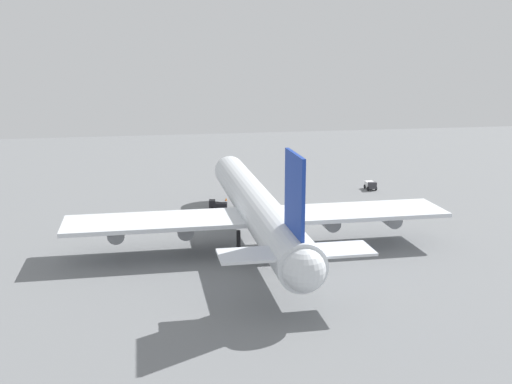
# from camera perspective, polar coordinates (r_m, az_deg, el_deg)

# --- Properties ---
(ground_plane) EXTENTS (285.75, 285.75, 0.00)m
(ground_plane) POSITION_cam_1_polar(r_m,az_deg,el_deg) (112.11, 0.00, -4.68)
(ground_plane) COLOR slate
(cargo_airplane) EXTENTS (71.44, 65.59, 20.89)m
(cargo_airplane) POSITION_cam_1_polar(r_m,az_deg,el_deg) (109.93, 0.03, -1.39)
(cargo_airplane) COLOR silver
(cargo_airplane) RESTS_ON ground_plane
(cargo_loader) EXTENTS (2.82, 4.11, 2.05)m
(cargo_loader) POSITION_cam_1_polar(r_m,az_deg,el_deg) (134.83, -3.56, -1.18)
(cargo_loader) COLOR #232328
(cargo_loader) RESTS_ON ground_plane
(pushback_tractor) EXTENTS (3.79, 2.49, 2.03)m
(pushback_tractor) POSITION_cam_1_polar(r_m,az_deg,el_deg) (155.86, 10.40, 0.64)
(pushback_tractor) COLOR #333338
(pushback_tractor) RESTS_ON ground_plane
(cargo_container_fore) EXTENTS (3.39, 3.32, 1.87)m
(cargo_container_fore) POSITION_cam_1_polar(r_m,az_deg,el_deg) (136.25, 11.76, -1.31)
(cargo_container_fore) COLOR #999EA8
(cargo_container_fore) RESTS_ON ground_plane
(safety_cone_nose) EXTENTS (0.49, 0.49, 0.70)m
(safety_cone_nose) POSITION_cam_1_polar(r_m,az_deg,el_deg) (142.43, -2.74, -0.66)
(safety_cone_nose) COLOR orange
(safety_cone_nose) RESTS_ON ground_plane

